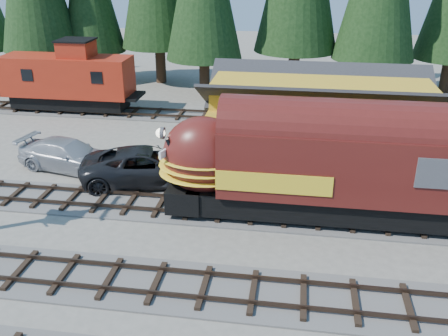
# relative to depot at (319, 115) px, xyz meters

# --- Properties ---
(ground) EXTENTS (120.00, 120.00, 0.00)m
(ground) POSITION_rel_depot_xyz_m (0.00, -10.50, -2.96)
(ground) COLOR #6B665B
(ground) RESTS_ON ground
(track_spur) EXTENTS (32.00, 3.20, 0.33)m
(track_spur) POSITION_rel_depot_xyz_m (-10.00, 7.50, -2.90)
(track_spur) COLOR #4C4947
(track_spur) RESTS_ON ground
(depot) EXTENTS (12.80, 7.00, 5.30)m
(depot) POSITION_rel_depot_xyz_m (0.00, 0.00, 0.00)
(depot) COLOR #C38F1B
(depot) RESTS_ON ground
(locomotive) EXTENTS (15.90, 3.16, 4.32)m
(locomotive) POSITION_rel_depot_xyz_m (0.28, -6.50, -0.43)
(locomotive) COLOR black
(locomotive) RESTS_ON ground
(caboose) EXTENTS (9.64, 2.80, 5.01)m
(caboose) POSITION_rel_depot_xyz_m (-18.29, 7.50, -0.46)
(caboose) COLOR black
(caboose) RESTS_ON ground
(pickup_truck_a) EXTENTS (7.46, 4.78, 1.92)m
(pickup_truck_a) POSITION_rel_depot_xyz_m (-8.82, -3.92, -2.01)
(pickup_truck_a) COLOR black
(pickup_truck_a) RESTS_ON ground
(pickup_truck_b) EXTENTS (6.18, 3.47, 1.69)m
(pickup_truck_b) POSITION_rel_depot_xyz_m (-13.77, -2.86, -2.12)
(pickup_truck_b) COLOR #A9ABB1
(pickup_truck_b) RESTS_ON ground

